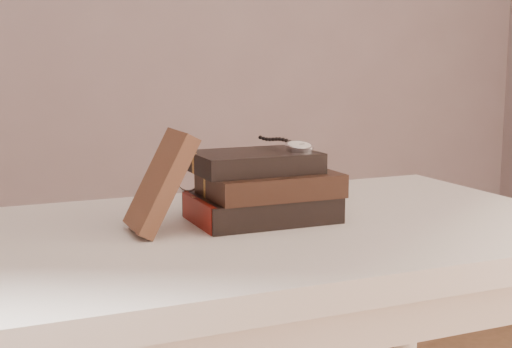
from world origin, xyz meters
name	(u,v)px	position (x,y,z in m)	size (l,w,h in m)	color
table	(267,281)	(0.00, 0.35, 0.66)	(1.00, 0.60, 0.75)	silver
book_stack	(263,188)	(0.01, 0.38, 0.80)	(0.22, 0.15, 0.11)	black
journal	(161,182)	(-0.17, 0.36, 0.83)	(0.02, 0.10, 0.16)	#422519
pocket_watch	(296,146)	(0.06, 0.37, 0.87)	(0.05, 0.15, 0.02)	silver
eyeglasses	(200,178)	(-0.07, 0.45, 0.81)	(0.09, 0.11, 0.04)	silver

